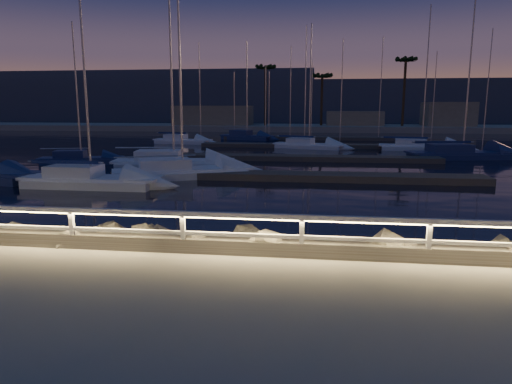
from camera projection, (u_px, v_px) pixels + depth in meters
The scene contains 19 objects.
ground at pixel (261, 255), 11.39m from camera, with size 400.00×400.00×0.00m, color gray.
harbor_water at pixel (302, 158), 41.99m from camera, with size 400.00×440.00×0.60m.
guard_rail at pixel (258, 225), 11.26m from camera, with size 44.11×0.12×1.06m.
riprap at pixel (130, 242), 12.96m from camera, with size 35.60×2.99×1.47m.
floating_docks at pixel (303, 150), 43.14m from camera, with size 22.00×36.00×0.40m.
far_shore at pixel (309, 126), 83.52m from camera, with size 160.00×14.00×5.20m.
palm_left at pixel (266, 70), 80.74m from camera, with size 3.00×3.00×11.20m.
palm_center at pixel (322, 78), 80.66m from camera, with size 3.00×3.00×9.70m.
palm_right at pixel (406, 63), 77.46m from camera, with size 3.00×3.00×12.20m.
distant_hills at pixel (243, 104), 143.67m from camera, with size 230.00×37.50×18.00m.
sailboat_b at pixel (88, 179), 24.53m from camera, with size 7.53×2.34×12.76m.
sailboat_c at pixel (179, 171), 27.72m from camera, with size 8.44×5.52×14.02m.
sailboat_e at pixel (79, 159), 34.44m from camera, with size 6.29×3.19×10.38m.
sailboat_f at pixel (171, 162), 31.92m from camera, with size 8.65×3.80×14.27m.
sailboat_h at pixel (460, 153), 38.03m from camera, with size 9.50×4.43×15.50m.
sailboat_j at pixel (181, 140), 53.75m from camera, with size 7.11×3.05×11.74m.
sailboat_k at pixel (307, 145), 47.46m from camera, with size 7.66×4.21×12.53m.
sailboat_l at pixel (419, 146), 45.25m from camera, with size 8.46×3.68×13.85m.
sailboat_m at pixel (246, 136), 60.44m from camera, with size 7.62×4.66×12.68m.
Camera 1 is at (1.31, -10.83, 3.64)m, focal length 32.00 mm.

